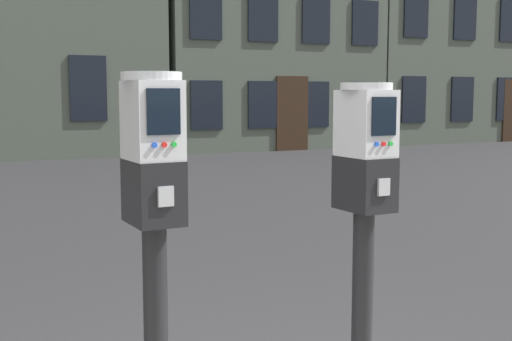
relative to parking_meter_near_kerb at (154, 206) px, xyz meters
The scene contains 2 objects.
parking_meter_near_kerb is the anchor object (origin of this frame).
parking_meter_twin_adjacent 0.91m from the parking_meter_near_kerb, ahead, with size 0.23×0.26×1.51m.
Camera 1 is at (-1.41, -2.52, 1.60)m, focal length 46.66 mm.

